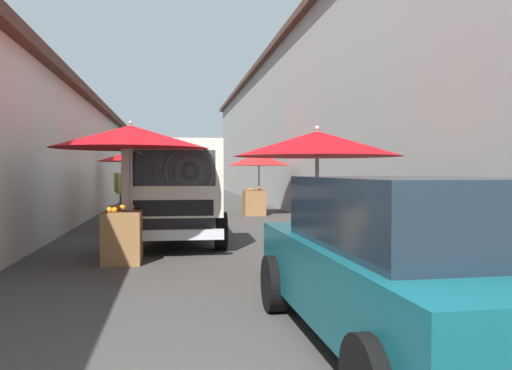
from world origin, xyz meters
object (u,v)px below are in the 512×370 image
at_px(fruit_stall_far_left, 258,168).
at_px(vendor_in_shade, 129,193).
at_px(vendor_by_crates, 125,189).
at_px(delivery_truck, 175,194).
at_px(fruit_stall_far_right, 145,159).
at_px(fruit_stall_near_right, 145,162).
at_px(parked_scooter, 131,204).
at_px(hatchback_car, 410,263).
at_px(fruit_stall_mid_lane, 129,153).
at_px(fruit_stall_near_left, 315,165).

relative_size(fruit_stall_far_left, vendor_in_shade, 1.42).
relative_size(vendor_by_crates, vendor_in_shade, 1.09).
bearing_deg(delivery_truck, fruit_stall_far_right, 7.09).
xyz_separation_m(fruit_stall_near_right, delivery_truck, (-3.35, -0.78, -0.69)).
distance_m(vendor_in_shade, parked_scooter, 2.01).
relative_size(fruit_stall_far_left, delivery_truck, 0.44).
height_order(fruit_stall_far_right, hatchback_car, fruit_stall_far_right).
height_order(fruit_stall_near_right, fruit_stall_far_left, fruit_stall_near_right).
relative_size(fruit_stall_far_left, hatchback_car, 0.56).
height_order(fruit_stall_mid_lane, parked_scooter, fruit_stall_mid_lane).
height_order(vendor_by_crates, vendor_in_shade, vendor_by_crates).
distance_m(fruit_stall_near_left, parked_scooter, 10.56).
xyz_separation_m(delivery_truck, parked_scooter, (6.51, 1.37, -0.59)).
height_order(fruit_stall_far_left, delivery_truck, fruit_stall_far_left).
bearing_deg(vendor_by_crates, parked_scooter, -4.41).
relative_size(fruit_stall_far_right, fruit_stall_far_left, 1.24).
bearing_deg(vendor_by_crates, fruit_stall_far_left, -70.25).
height_order(fruit_stall_near_left, delivery_truck, fruit_stall_near_left).
xyz_separation_m(fruit_stall_far_right, fruit_stall_mid_lane, (-9.96, -0.27, -0.14)).
height_order(fruit_stall_far_right, fruit_stall_near_right, fruit_stall_far_right).
relative_size(fruit_stall_far_right, fruit_stall_near_right, 1.07).
bearing_deg(fruit_stall_far_left, vendor_by_crates, 109.75).
height_order(fruit_stall_far_right, fruit_stall_near_left, fruit_stall_far_right).
bearing_deg(fruit_stall_near_right, vendor_by_crates, 20.07).
distance_m(fruit_stall_near_right, vendor_in_shade, 1.56).
height_order(hatchback_car, delivery_truck, delivery_truck).
distance_m(fruit_stall_near_right, delivery_truck, 3.51).
height_order(fruit_stall_near_left, vendor_by_crates, fruit_stall_near_left).
height_order(fruit_stall_near_left, parked_scooter, fruit_stall_near_left).
height_order(fruit_stall_near_right, fruit_stall_mid_lane, fruit_stall_mid_lane).
xyz_separation_m(fruit_stall_mid_lane, fruit_stall_near_left, (-1.80, -2.69, -0.22)).
bearing_deg(parked_scooter, fruit_stall_far_right, -10.61).
xyz_separation_m(fruit_stall_mid_lane, vendor_in_shade, (6.20, 0.53, -0.93)).
relative_size(fruit_stall_mid_lane, hatchback_car, 0.67).
relative_size(delivery_truck, parked_scooter, 2.94).
bearing_deg(vendor_by_crates, fruit_stall_far_right, -8.05).
distance_m(fruit_stall_near_left, hatchback_car, 3.08).
bearing_deg(fruit_stall_far_left, delivery_truck, 157.28).
xyz_separation_m(fruit_stall_far_left, delivery_truck, (-6.78, 2.84, -0.58)).
bearing_deg(vendor_in_shade, fruit_stall_near_right, -156.82).
bearing_deg(parked_scooter, fruit_stall_near_right, -169.44).
relative_size(vendor_in_shade, parked_scooter, 0.90).
bearing_deg(fruit_stall_far_left, fruit_stall_near_right, 133.47).
relative_size(fruit_stall_far_right, vendor_in_shade, 1.76).
bearing_deg(delivery_truck, fruit_stall_near_left, -150.98).
height_order(delivery_truck, parked_scooter, delivery_truck).
xyz_separation_m(fruit_stall_mid_lane, parked_scooter, (8.17, 0.60, -1.36)).
xyz_separation_m(vendor_in_shade, parked_scooter, (1.97, 0.08, -0.42)).
bearing_deg(hatchback_car, fruit_stall_mid_lane, 29.06).
bearing_deg(fruit_stall_near_left, fruit_stall_mid_lane, 56.14).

